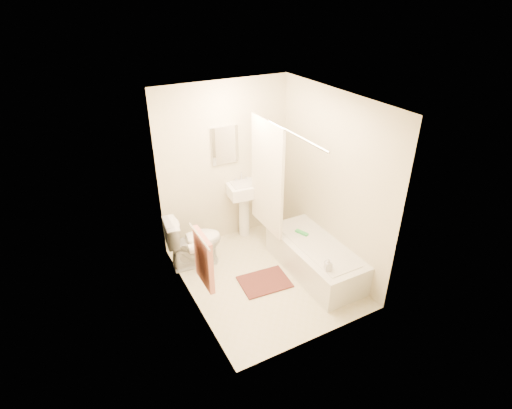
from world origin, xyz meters
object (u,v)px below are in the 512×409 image
bathtub (315,258)px  bath_mat (265,282)px  sink (244,208)px  soap_bottle (328,264)px  toilet (194,241)px

bathtub → bath_mat: bearing=172.3°
bath_mat → sink: bearing=75.9°
soap_bottle → bath_mat: bearing=131.7°
bathtub → bath_mat: bathtub is taller
sink → bathtub: bearing=-64.7°
soap_bottle → toilet: bearing=130.0°
bath_mat → soap_bottle: size_ratio=3.66×
sink → bath_mat: (-0.29, -1.16, -0.48)m
sink → bath_mat: sink is taller
bathtub → bath_mat: 0.76m
sink → soap_bottle: bearing=-75.8°
toilet → sink: size_ratio=0.78×
sink → soap_bottle: (0.25, -1.77, 0.02)m
bathtub → soap_bottle: (-0.19, -0.51, 0.30)m
toilet → soap_bottle: toilet is taller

